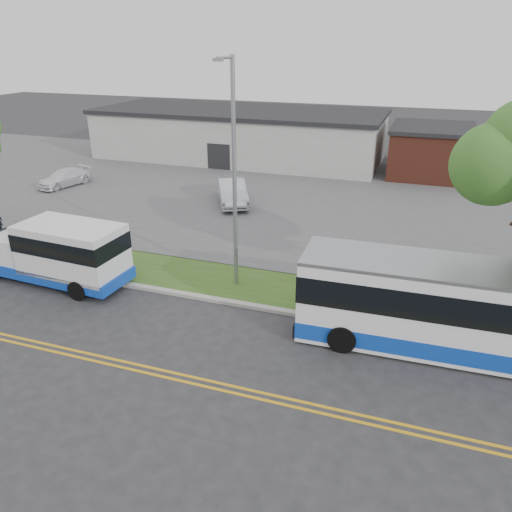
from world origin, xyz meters
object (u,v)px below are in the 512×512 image
at_px(transit_bus, 470,311).
at_px(parked_car_b, 64,178).
at_px(streetlight_near, 234,170).
at_px(shuttle_bus, 60,251).
at_px(parked_car_a, 232,192).

relative_size(transit_bus, parked_car_b, 2.84).
bearing_deg(streetlight_near, shuttle_bus, -163.85).
height_order(shuttle_bus, transit_bus, transit_bus).
height_order(streetlight_near, parked_car_b, streetlight_near).
relative_size(streetlight_near, parked_car_a, 1.95).
height_order(parked_car_a, parked_car_b, parked_car_a).
xyz_separation_m(shuttle_bus, parked_car_b, (-10.28, 13.01, -0.81)).
xyz_separation_m(transit_bus, parked_car_b, (-27.15, 12.97, -0.93)).
height_order(streetlight_near, parked_car_a, streetlight_near).
bearing_deg(streetlight_near, parked_car_b, 148.60).
distance_m(streetlight_near, shuttle_bus, 8.64).
height_order(shuttle_bus, parked_car_a, shuttle_bus).
bearing_deg(parked_car_b, shuttle_bus, -37.30).
relative_size(shuttle_bus, parked_car_a, 1.53).
relative_size(streetlight_near, transit_bus, 0.81).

